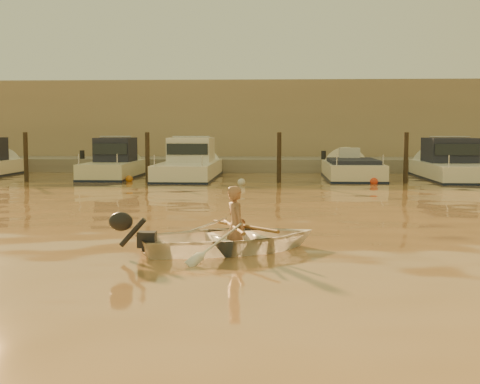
# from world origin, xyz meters

# --- Properties ---
(ground_plane) EXTENTS (160.00, 160.00, 0.00)m
(ground_plane) POSITION_xyz_m (0.00, 0.00, 0.00)
(ground_plane) COLOR olive
(ground_plane) RESTS_ON ground
(dinghy) EXTENTS (3.82, 3.34, 0.66)m
(dinghy) POSITION_xyz_m (-1.09, -1.33, 0.21)
(dinghy) COLOR white
(dinghy) RESTS_ON ground_plane
(person) EXTENTS (0.52, 0.62, 1.44)m
(person) POSITION_xyz_m (-1.00, -1.29, 0.42)
(person) COLOR #98694C
(person) RESTS_ON dinghy
(outboard_motor) EXTENTS (0.98, 0.72, 0.70)m
(outboard_motor) POSITION_xyz_m (-2.47, -1.92, 0.28)
(outboard_motor) COLOR black
(outboard_motor) RESTS_ON dinghy
(oar_port) EXTENTS (1.25, 1.76, 0.13)m
(oar_port) POSITION_xyz_m (-0.86, -1.23, 0.42)
(oar_port) COLOR brown
(oar_port) RESTS_ON dinghy
(oar_starboard) EXTENTS (0.53, 2.06, 0.13)m
(oar_starboard) POSITION_xyz_m (-1.05, -1.31, 0.42)
(oar_starboard) COLOR brown
(oar_starboard) RESTS_ON dinghy
(moored_boat_1) EXTENTS (1.95, 5.91, 1.75)m
(moored_boat_1) POSITION_xyz_m (-7.46, 16.00, 0.62)
(moored_boat_1) COLOR beige
(moored_boat_1) RESTS_ON ground_plane
(moored_boat_2) EXTENTS (2.31, 7.72, 1.75)m
(moored_boat_2) POSITION_xyz_m (-4.09, 16.00, 0.62)
(moored_boat_2) COLOR white
(moored_boat_2) RESTS_ON ground_plane
(moored_boat_3) EXTENTS (2.24, 6.39, 0.95)m
(moored_boat_3) POSITION_xyz_m (2.94, 16.00, 0.22)
(moored_boat_3) COLOR beige
(moored_boat_3) RESTS_ON ground_plane
(moored_boat_4) EXTENTS (2.41, 7.36, 1.75)m
(moored_boat_4) POSITION_xyz_m (7.20, 16.00, 0.62)
(moored_boat_4) COLOR silver
(moored_boat_4) RESTS_ON ground_plane
(piling_0) EXTENTS (0.18, 0.18, 2.20)m
(piling_0) POSITION_xyz_m (-10.50, 13.80, 0.90)
(piling_0) COLOR #2D2319
(piling_0) RESTS_ON ground_plane
(piling_1) EXTENTS (0.18, 0.18, 2.20)m
(piling_1) POSITION_xyz_m (-5.50, 13.80, 0.90)
(piling_1) COLOR #2D2319
(piling_1) RESTS_ON ground_plane
(piling_2) EXTENTS (0.18, 0.18, 2.20)m
(piling_2) POSITION_xyz_m (-0.20, 13.80, 0.90)
(piling_2) COLOR #2D2319
(piling_2) RESTS_ON ground_plane
(piling_3) EXTENTS (0.18, 0.18, 2.20)m
(piling_3) POSITION_xyz_m (4.80, 13.80, 0.90)
(piling_3) COLOR #2D2319
(piling_3) RESTS_ON ground_plane
(fender_b) EXTENTS (0.30, 0.30, 0.30)m
(fender_b) POSITION_xyz_m (-6.30, 13.97, 0.10)
(fender_b) COLOR #C97017
(fender_b) RESTS_ON ground_plane
(fender_c) EXTENTS (0.30, 0.30, 0.30)m
(fender_c) POSITION_xyz_m (-1.63, 12.50, 0.10)
(fender_c) COLOR silver
(fender_c) RESTS_ON ground_plane
(fender_d) EXTENTS (0.30, 0.30, 0.30)m
(fender_d) POSITION_xyz_m (3.48, 13.21, 0.10)
(fender_d) COLOR red
(fender_d) RESTS_ON ground_plane
(quay) EXTENTS (52.00, 4.00, 1.00)m
(quay) POSITION_xyz_m (0.00, 21.50, 0.15)
(quay) COLOR gray
(quay) RESTS_ON ground_plane
(waterfront_building) EXTENTS (46.00, 7.00, 4.80)m
(waterfront_building) POSITION_xyz_m (0.00, 27.00, 2.40)
(waterfront_building) COLOR #9E8466
(waterfront_building) RESTS_ON quay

